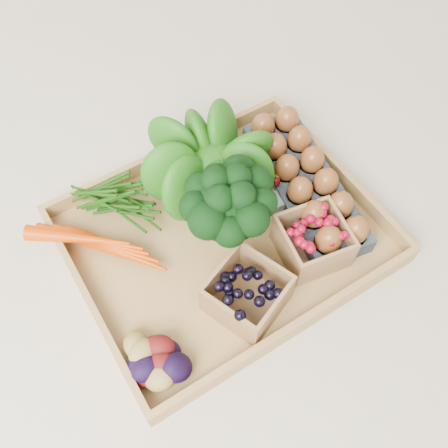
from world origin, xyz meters
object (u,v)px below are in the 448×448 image
egg_carton (304,186)px  tray (224,238)px  broccoli (228,218)px  cherry_bowl (264,186)px

egg_carton → tray: bearing=-167.8°
broccoli → cherry_bowl: bearing=23.7°
cherry_bowl → egg_carton: size_ratio=0.39×
broccoli → cherry_bowl: size_ratio=1.26×
tray → cherry_bowl: cherry_bowl is taller
tray → cherry_bowl: 0.13m
cherry_bowl → egg_carton: bearing=-33.1°
broccoli → cherry_bowl: broccoli is taller
broccoli → tray: bearing=145.9°
broccoli → egg_carton: size_ratio=0.49×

